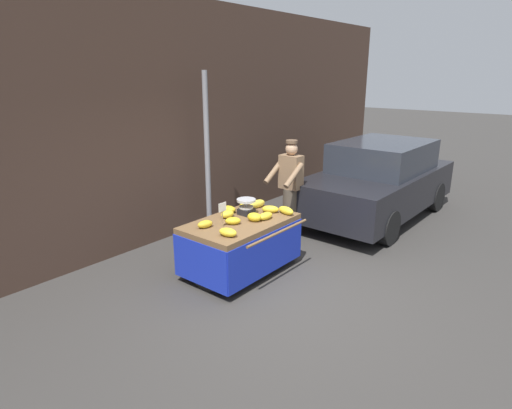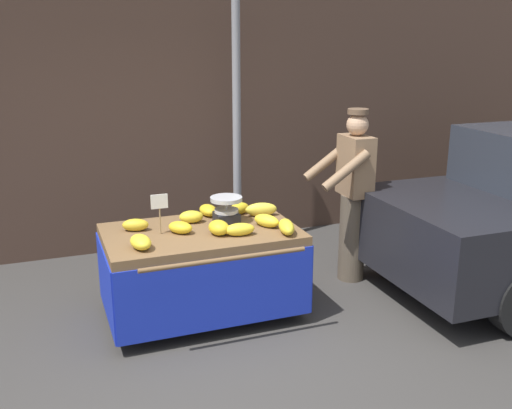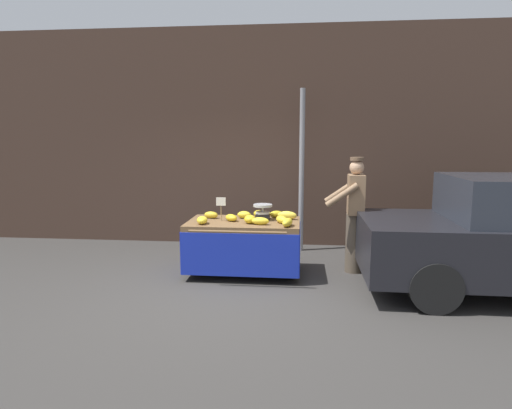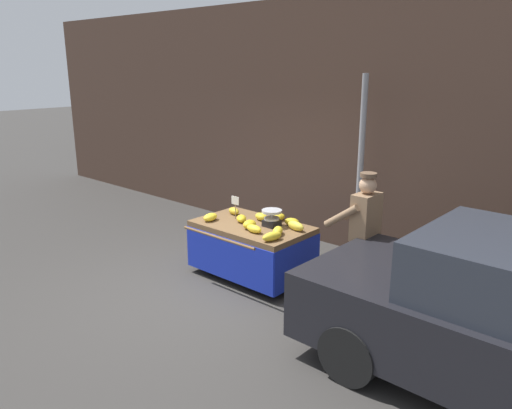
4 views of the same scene
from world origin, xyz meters
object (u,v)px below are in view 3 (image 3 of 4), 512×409
(banana_bunch_2, at_px, (250,219))
(banana_bunch_8, at_px, (260,221))
(banana_bunch_5, at_px, (244,215))
(banana_bunch_10, at_px, (287,222))
(price_sign, at_px, (221,204))
(banana_bunch_6, at_px, (211,215))
(street_pole, at_px, (302,171))
(vendor_person, at_px, (354,214))
(banana_bunch_1, at_px, (258,214))
(banana_bunch_0, at_px, (287,215))
(banana_bunch_4, at_px, (282,220))
(banana_bunch_9, at_px, (231,218))
(banana_cart, at_px, (244,236))
(weighing_scale, at_px, (263,212))
(banana_bunch_3, at_px, (276,214))
(banana_bunch_7, at_px, (202,220))

(banana_bunch_2, distance_m, banana_bunch_8, 0.17)
(banana_bunch_5, xyz_separation_m, banana_bunch_10, (0.67, -0.56, 0.00))
(price_sign, xyz_separation_m, banana_bunch_10, (0.98, -0.35, -0.19))
(banana_bunch_2, xyz_separation_m, banana_bunch_10, (0.54, -0.17, -0.00))
(price_sign, distance_m, banana_bunch_10, 1.06)
(banana_bunch_6, bearing_deg, price_sign, -40.74)
(street_pole, distance_m, price_sign, 1.90)
(banana_bunch_8, relative_size, vendor_person, 0.15)
(banana_bunch_1, height_order, banana_bunch_6, banana_bunch_6)
(banana_bunch_0, relative_size, banana_bunch_2, 1.39)
(banana_bunch_4, bearing_deg, banana_bunch_9, 173.19)
(street_pole, bearing_deg, banana_cart, -119.37)
(banana_bunch_6, bearing_deg, banana_bunch_9, -30.21)
(vendor_person, bearing_deg, banana_bunch_4, -160.47)
(price_sign, xyz_separation_m, vendor_person, (1.95, 0.24, -0.17))
(banana_bunch_0, height_order, banana_bunch_2, banana_bunch_0)
(banana_bunch_1, height_order, banana_bunch_8, banana_bunch_8)
(weighing_scale, distance_m, banana_bunch_3, 0.29)
(price_sign, bearing_deg, banana_bunch_1, 35.08)
(street_pole, relative_size, banana_bunch_8, 11.29)
(banana_bunch_0, distance_m, banana_bunch_9, 0.83)
(weighing_scale, distance_m, banana_bunch_9, 0.47)
(banana_cart, height_order, weighing_scale, weighing_scale)
(banana_bunch_10, height_order, vendor_person, vendor_person)
(banana_bunch_3, bearing_deg, banana_bunch_2, -125.21)
(street_pole, height_order, banana_bunch_8, street_pole)
(banana_bunch_1, xyz_separation_m, banana_bunch_2, (-0.07, -0.55, 0.01))
(banana_cart, relative_size, banana_bunch_10, 5.66)
(banana_bunch_4, bearing_deg, price_sign, 171.77)
(banana_cart, relative_size, banana_bunch_2, 7.86)
(street_pole, xyz_separation_m, price_sign, (-1.17, -1.45, -0.38))
(street_pole, height_order, banana_bunch_2, street_pole)
(banana_bunch_3, bearing_deg, banana_bunch_6, -171.35)
(price_sign, relative_size, banana_bunch_5, 1.62)
(street_pole, height_order, weighing_scale, street_pole)
(banana_bunch_4, distance_m, banana_bunch_6, 1.11)
(street_pole, distance_m, banana_bunch_1, 1.40)
(street_pole, height_order, banana_bunch_10, street_pole)
(banana_bunch_1, xyz_separation_m, banana_bunch_3, (0.28, -0.06, 0.00))
(banana_bunch_1, xyz_separation_m, vendor_person, (1.44, -0.12, 0.03))
(price_sign, height_order, vendor_person, vendor_person)
(weighing_scale, height_order, banana_bunch_5, weighing_scale)
(street_pole, relative_size, banana_bunch_2, 13.55)
(banana_bunch_10, bearing_deg, banana_bunch_5, 139.96)
(banana_bunch_1, relative_size, banana_bunch_2, 1.11)
(banana_bunch_1, xyz_separation_m, banana_bunch_5, (-0.20, -0.16, 0.00))
(banana_bunch_7, relative_size, vendor_person, 0.15)
(weighing_scale, relative_size, banana_bunch_0, 0.96)
(banana_bunch_0, bearing_deg, banana_bunch_7, -158.34)
(banana_bunch_3, bearing_deg, banana_bunch_5, -168.41)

